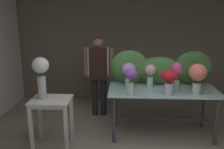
{
  "coord_description": "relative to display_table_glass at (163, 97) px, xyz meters",
  "views": [
    {
      "loc": [
        -0.19,
        -2.58,
        2.1
      ],
      "look_at": [
        -0.39,
        1.27,
        1.11
      ],
      "focal_mm": 40.02,
      "sensor_mm": 36.0,
      "label": 1
    }
  ],
  "objects": [
    {
      "name": "side_table_white",
      "position": [
        -1.77,
        -0.5,
        -0.03
      ],
      "size": [
        0.61,
        0.48,
        0.8
      ],
      "color": "silver",
      "rests_on": "ground"
    },
    {
      "name": "vase_crimson_lilies",
      "position": [
        0.04,
        -0.29,
        0.39
      ],
      "size": [
        0.28,
        0.25,
        0.4
      ],
      "color": "silver",
      "rests_on": "display_table_glass"
    },
    {
      "name": "vase_lilac_roses",
      "position": [
        -0.58,
        0.0,
        0.42
      ],
      "size": [
        0.23,
        0.23,
        0.45
      ],
      "color": "silver",
      "rests_on": "display_table_glass"
    },
    {
      "name": "vase_fuchsia_hydrangea",
      "position": [
        0.2,
        -0.07,
        0.42
      ],
      "size": [
        0.17,
        0.17,
        0.48
      ],
      "color": "silver",
      "rests_on": "display_table_glass"
    },
    {
      "name": "florist",
      "position": [
        -1.16,
        0.77,
        0.3
      ],
      "size": [
        0.59,
        0.24,
        1.61
      ],
      "color": "#232328",
      "rests_on": "ground"
    },
    {
      "name": "vase_coral_carnations",
      "position": [
        0.49,
        -0.21,
        0.44
      ],
      "size": [
        0.29,
        0.28,
        0.48
      ],
      "color": "silver",
      "rests_on": "display_table_glass"
    },
    {
      "name": "wall_back",
      "position": [
        -0.46,
        1.82,
        0.74
      ],
      "size": [
        5.49,
        0.12,
        2.85
      ],
      "primitive_type": "cube",
      "color": "#706656",
      "rests_on": "ground"
    },
    {
      "name": "foliage_backdrop",
      "position": [
        -0.03,
        0.31,
        0.41
      ],
      "size": [
        1.79,
        0.28,
        0.61
      ],
      "color": "#477F3D",
      "rests_on": "display_table_glass"
    },
    {
      "name": "vase_scarlet_tulips",
      "position": [
        0.57,
        0.12,
        0.39
      ],
      "size": [
        0.21,
        0.2,
        0.4
      ],
      "color": "silver",
      "rests_on": "display_table_glass"
    },
    {
      "name": "vase_blush_anemones",
      "position": [
        -0.21,
        0.12,
        0.36
      ],
      "size": [
        0.19,
        0.19,
        0.4
      ],
      "color": "silver",
      "rests_on": "display_table_glass"
    },
    {
      "name": "display_table_glass",
      "position": [
        0.0,
        0.0,
        0.0
      ],
      "size": [
        1.82,
        0.87,
        0.83
      ],
      "color": "#ABD1D2",
      "rests_on": "ground"
    },
    {
      "name": "vase_violet_peonies",
      "position": [
        -0.55,
        -0.33,
        0.4
      ],
      "size": [
        0.2,
        0.2,
        0.43
      ],
      "color": "silver",
      "rests_on": "display_table_glass"
    },
    {
      "name": "ground_plane",
      "position": [
        -0.46,
        0.18,
        -0.69
      ],
      "size": [
        7.21,
        7.21,
        0.0
      ],
      "primitive_type": "plane",
      "color": "gray"
    },
    {
      "name": "vase_white_roses_tall",
      "position": [
        -1.89,
        -0.5,
        0.5
      ],
      "size": [
        0.25,
        0.25,
        0.64
      ],
      "color": "silver",
      "rests_on": "side_table_white"
    }
  ]
}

